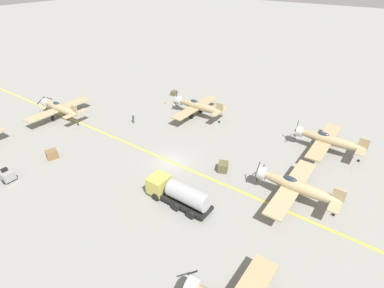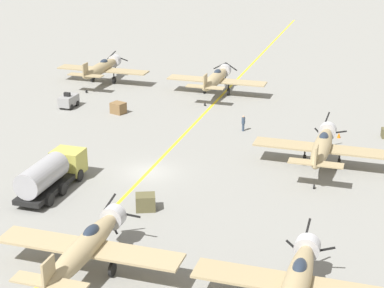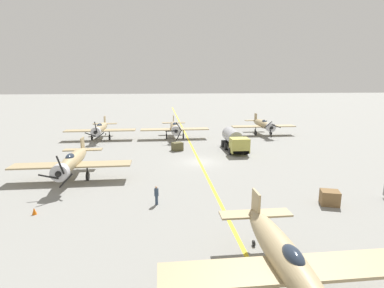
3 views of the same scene
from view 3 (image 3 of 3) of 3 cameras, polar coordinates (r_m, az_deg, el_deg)
The scene contains 12 objects.
ground_plane at distance 38.33m, azimuth 1.45°, elevation -3.45°, with size 400.00×400.00×0.00m, color gray.
taxiway_stripe at distance 38.33m, azimuth 1.45°, elevation -3.44°, with size 0.30×160.00×0.01m, color yellow.
airplane_near_center at distance 53.59m, azimuth -3.32°, elevation 3.20°, with size 12.00×9.98×3.65m.
airplane_far_center at distance 15.69m, azimuth 17.36°, elevation -20.20°, with size 12.00×9.98×3.65m.
airplane_mid_right at distance 33.49m, azimuth -21.81°, elevation -3.06°, with size 12.00×9.98×3.75m.
airplane_near_right at distance 54.70m, azimuth -17.01°, elevation 2.87°, with size 12.00×9.98×3.79m.
airplane_near_left at distance 58.61m, azimuth 13.36°, elevation 3.65°, with size 12.00×9.98×3.65m.
fuel_tanker at distance 44.69m, azimuth 8.05°, elevation 0.66°, with size 2.68×8.00×2.98m.
ground_crew_walking at distance 25.51m, azimuth -6.79°, elevation -9.54°, with size 0.36×0.36×1.63m.
supply_crate_mid_lane at distance 44.48m, azimuth -2.81°, elevation -0.47°, with size 1.47×1.22×1.22m, color brown.
supply_crate_outboard at distance 27.94m, azimuth 24.75°, elevation -9.27°, with size 1.46×1.22×1.22m, color brown.
traffic_cone at distance 26.82m, azimuth -27.84°, elevation -11.23°, with size 0.36×0.36×0.55m, color orange.
Camera 3 is at (4.97, 36.60, 10.24)m, focal length 28.00 mm.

